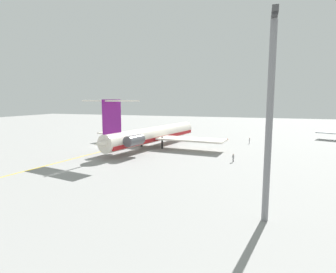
{
  "coord_description": "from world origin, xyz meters",
  "views": [
    {
      "loc": [
        65.2,
        41.32,
        12.97
      ],
      "look_at": [
        -4.5,
        17.66,
        3.05
      ],
      "focal_mm": 29.43,
      "sensor_mm": 36.0,
      "label": 1
    }
  ],
  "objects_px": {
    "ground_crew_near_tail": "(233,157)",
    "main_jetliner": "(152,135)",
    "light_mast": "(270,109)",
    "ground_crew_portside": "(249,140)",
    "safety_cone_nose": "(228,139)",
    "ground_crew_near_nose": "(138,131)"
  },
  "relations": [
    {
      "from": "ground_crew_near_tail",
      "to": "main_jetliner",
      "type": "bearing_deg",
      "value": 42.52
    },
    {
      "from": "safety_cone_nose",
      "to": "main_jetliner",
      "type": "bearing_deg",
      "value": -39.63
    },
    {
      "from": "ground_crew_near_tail",
      "to": "ground_crew_portside",
      "type": "height_order",
      "value": "ground_crew_near_tail"
    },
    {
      "from": "ground_crew_portside",
      "to": "ground_crew_near_tail",
      "type": "bearing_deg",
      "value": -106.73
    },
    {
      "from": "main_jetliner",
      "to": "ground_crew_near_tail",
      "type": "xyz_separation_m",
      "value": [
        10.76,
        22.71,
        -2.46
      ]
    },
    {
      "from": "main_jetliner",
      "to": "safety_cone_nose",
      "type": "bearing_deg",
      "value": -28.41
    },
    {
      "from": "light_mast",
      "to": "main_jetliner",
      "type": "bearing_deg",
      "value": -143.15
    },
    {
      "from": "ground_crew_portside",
      "to": "main_jetliner",
      "type": "bearing_deg",
      "value": -160.09
    },
    {
      "from": "ground_crew_portside",
      "to": "light_mast",
      "type": "xyz_separation_m",
      "value": [
        53.78,
        3.82,
        10.94
      ]
    },
    {
      "from": "ground_crew_near_tail",
      "to": "safety_cone_nose",
      "type": "height_order",
      "value": "ground_crew_near_tail"
    },
    {
      "from": "main_jetliner",
      "to": "ground_crew_near_tail",
      "type": "bearing_deg",
      "value": -104.14
    },
    {
      "from": "main_jetliner",
      "to": "ground_crew_portside",
      "type": "xyz_separation_m",
      "value": [
        -15.48,
        24.89,
        -2.5
      ]
    },
    {
      "from": "ground_crew_near_nose",
      "to": "main_jetliner",
      "type": "bearing_deg",
      "value": 42.97
    },
    {
      "from": "light_mast",
      "to": "safety_cone_nose",
      "type": "bearing_deg",
      "value": -169.72
    },
    {
      "from": "ground_crew_portside",
      "to": "safety_cone_nose",
      "type": "distance_m",
      "value": 9.33
    },
    {
      "from": "main_jetliner",
      "to": "ground_crew_near_nose",
      "type": "height_order",
      "value": "main_jetliner"
    },
    {
      "from": "main_jetliner",
      "to": "light_mast",
      "type": "height_order",
      "value": "light_mast"
    },
    {
      "from": "light_mast",
      "to": "ground_crew_near_nose",
      "type": "bearing_deg",
      "value": -144.95
    },
    {
      "from": "ground_crew_near_nose",
      "to": "safety_cone_nose",
      "type": "distance_m",
      "value": 33.5
    },
    {
      "from": "ground_crew_near_tail",
      "to": "light_mast",
      "type": "height_order",
      "value": "light_mast"
    },
    {
      "from": "main_jetliner",
      "to": "ground_crew_near_tail",
      "type": "distance_m",
      "value": 25.25
    },
    {
      "from": "main_jetliner",
      "to": "ground_crew_portside",
      "type": "distance_m",
      "value": 29.42
    }
  ]
}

